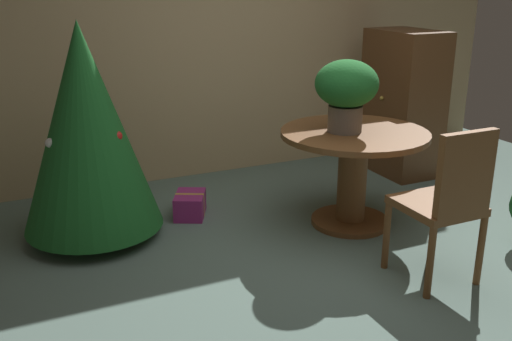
% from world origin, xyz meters
% --- Properties ---
extents(ground_plane, '(6.60, 6.60, 0.00)m').
position_xyz_m(ground_plane, '(0.00, 0.00, 0.00)').
color(ground_plane, slate).
extents(back_wall_panel, '(6.00, 0.10, 2.60)m').
position_xyz_m(back_wall_panel, '(0.00, 2.20, 1.30)').
color(back_wall_panel, tan).
rests_on(back_wall_panel, ground_plane).
extents(round_dining_table, '(1.09, 1.09, 0.74)m').
position_xyz_m(round_dining_table, '(0.35, 0.55, 0.50)').
color(round_dining_table, brown).
rests_on(round_dining_table, ground_plane).
extents(flower_vase, '(0.46, 0.46, 0.52)m').
position_xyz_m(flower_vase, '(0.28, 0.57, 1.05)').
color(flower_vase, '#665B51').
rests_on(flower_vase, round_dining_table).
extents(wooden_chair_near, '(0.43, 0.46, 1.00)m').
position_xyz_m(wooden_chair_near, '(0.35, -0.44, 0.56)').
color(wooden_chair_near, brown).
rests_on(wooden_chair_near, ground_plane).
extents(holiday_tree, '(0.98, 0.98, 1.55)m').
position_xyz_m(holiday_tree, '(-1.47, 1.15, 0.82)').
color(holiday_tree, brown).
rests_on(holiday_tree, ground_plane).
extents(gift_box_purple, '(0.34, 0.38, 0.19)m').
position_xyz_m(gift_box_purple, '(-0.72, 1.21, 0.09)').
color(gift_box_purple, '#9E287A').
rests_on(gift_box_purple, ground_plane).
extents(wooden_cabinet, '(0.50, 0.74, 1.35)m').
position_xyz_m(wooden_cabinet, '(1.49, 1.44, 0.68)').
color(wooden_cabinet, brown).
rests_on(wooden_cabinet, ground_plane).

